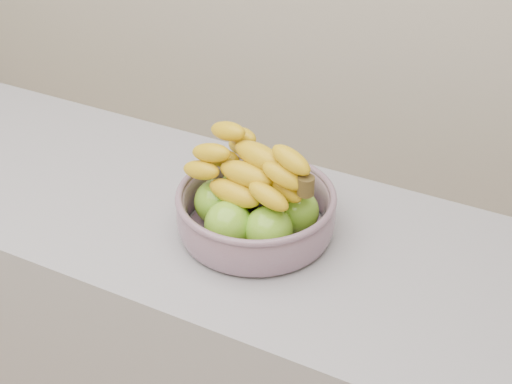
# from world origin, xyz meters

# --- Properties ---
(counter) EXTENTS (2.00, 0.60, 0.90)m
(counter) POSITION_xyz_m (0.00, 0.58, 0.45)
(counter) COLOR gray
(counter) RESTS_ON ground
(fruit_bowl) EXTENTS (0.34, 0.34, 0.21)m
(fruit_bowl) POSITION_xyz_m (0.32, 0.58, 0.97)
(fruit_bowl) COLOR #868FA1
(fruit_bowl) RESTS_ON counter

